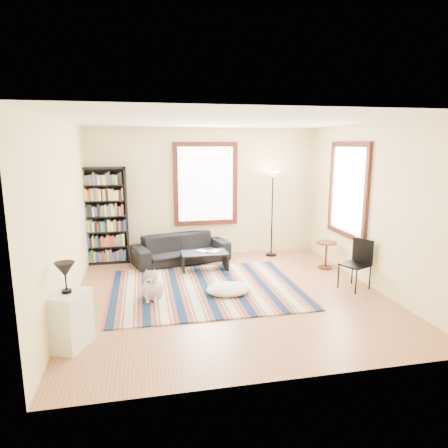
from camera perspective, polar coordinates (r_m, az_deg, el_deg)
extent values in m
cube|color=#A56D4B|center=(6.74, 0.88, -10.47)|extent=(5.00, 5.00, 0.10)
cube|color=white|center=(6.27, 0.96, 14.97)|extent=(5.00, 5.00, 0.10)
cube|color=#FFEDAB|center=(8.82, -2.71, 4.48)|extent=(5.00, 0.10, 2.80)
cube|color=#FFEDAB|center=(3.95, 9.03, -4.26)|extent=(5.00, 0.10, 2.80)
cube|color=#FFEDAB|center=(6.31, -22.33, 0.87)|extent=(0.10, 5.00, 2.80)
cube|color=#FFEDAB|center=(7.33, 20.78, 2.34)|extent=(0.10, 5.00, 2.80)
cube|color=white|center=(8.72, -2.64, 5.72)|extent=(1.20, 0.06, 1.60)
cube|color=white|center=(7.94, 17.32, 4.67)|extent=(0.06, 1.20, 1.60)
cube|color=#0C203C|center=(6.97, -2.67, -9.18)|extent=(3.22, 2.58, 0.02)
imported|color=black|center=(8.47, -6.12, -3.51)|extent=(1.27, 2.12, 0.58)
cube|color=black|center=(8.58, -16.59, 1.12)|extent=(0.90, 0.30, 2.00)
cube|color=black|center=(7.94, -2.83, -5.30)|extent=(1.00, 0.71, 0.36)
imported|color=beige|center=(7.88, -3.56, -4.01)|extent=(0.27, 0.26, 0.02)
imported|color=beige|center=(7.96, -1.83, -3.84)|extent=(0.30, 0.30, 0.02)
ellipsoid|color=silver|center=(6.70, 0.63, -9.29)|extent=(0.78, 0.61, 0.19)
cylinder|color=#401710|center=(8.27, 14.36, -4.32)|extent=(0.50, 0.50, 0.54)
cube|color=black|center=(7.20, 18.19, -5.56)|extent=(0.55, 0.54, 0.86)
cube|color=white|center=(5.34, -21.27, -12.65)|extent=(0.55, 0.61, 0.70)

